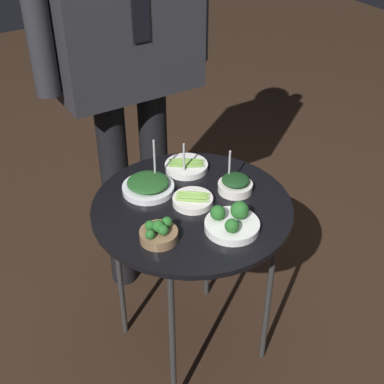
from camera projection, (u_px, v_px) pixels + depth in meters
The scene contains 9 objects.
ground_plane at pixel (192, 343), 2.08m from camera, with size 8.00×8.00×0.00m, color black.
serving_cart at pixel (192, 217), 1.72m from camera, with size 0.64×0.64×0.67m.
bowl_broccoli_near_rim at pixel (159, 233), 1.54m from camera, with size 0.11×0.11×0.07m.
bowl_spinach_back_left at pixel (148, 185), 1.74m from camera, with size 0.17×0.17×0.17m.
bowl_broccoli_front_left at pixel (232, 222), 1.58m from camera, with size 0.16×0.16×0.08m.
bowl_spinach_center at pixel (235, 184), 1.74m from camera, with size 0.11×0.11×0.14m.
bowl_asparagus_front_center at pixel (186, 166), 1.85m from camera, with size 0.15×0.15×0.13m.
bowl_asparagus_front_right at pixel (193, 200), 1.69m from camera, with size 0.13×0.13×0.03m.
waiter_figure at pixel (124, 20), 1.76m from camera, with size 0.65×0.25×1.77m.
Camera 1 is at (-0.72, -1.15, 1.68)m, focal length 50.00 mm.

